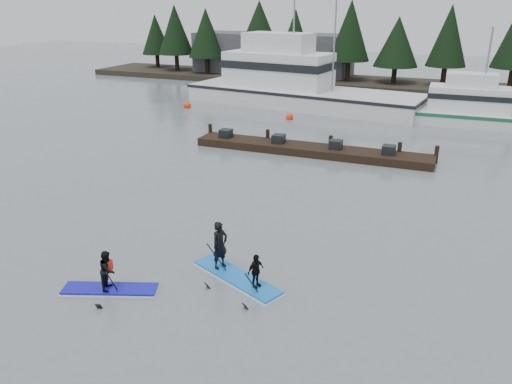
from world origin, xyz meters
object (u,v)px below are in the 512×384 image
at_px(floating_dock, 310,150).
at_px(paddleboard_solo, 109,277).
at_px(fishing_boat_medium, 482,118).
at_px(fishing_boat_large, 296,95).
at_px(paddleboard_duo, 233,263).

bearing_deg(floating_dock, paddleboard_solo, -95.68).
height_order(fishing_boat_medium, paddleboard_solo, fishing_boat_medium).
relative_size(fishing_boat_large, floating_dock, 1.47).
bearing_deg(floating_dock, fishing_boat_medium, 50.66).
bearing_deg(paddleboard_solo, floating_dock, 64.36).
relative_size(fishing_boat_large, paddleboard_solo, 6.90).
xyz_separation_m(fishing_boat_large, floating_dock, (5.49, -13.57, -0.63)).
height_order(floating_dock, paddleboard_duo, paddleboard_duo).
height_order(fishing_boat_large, paddleboard_duo, fishing_boat_large).
bearing_deg(fishing_boat_medium, fishing_boat_large, 171.54).
bearing_deg(fishing_boat_large, paddleboard_duo, -68.43).
xyz_separation_m(fishing_boat_medium, floating_dock, (-9.34, -11.88, -0.28)).
height_order(fishing_boat_large, floating_dock, fishing_boat_large).
distance_m(fishing_boat_large, paddleboard_solo, 30.67).
distance_m(floating_dock, paddleboard_duo, 14.71).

